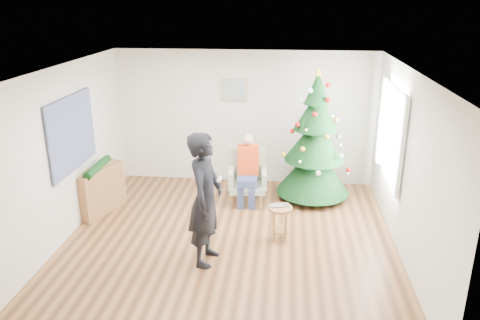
# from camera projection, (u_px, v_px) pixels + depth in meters

# --- Properties ---
(floor) EXTENTS (5.00, 5.00, 0.00)m
(floor) POSITION_uv_depth(u_px,v_px,m) (230.00, 240.00, 7.17)
(floor) COLOR brown
(floor) RESTS_ON ground
(ceiling) EXTENTS (5.00, 5.00, 0.00)m
(ceiling) POSITION_uv_depth(u_px,v_px,m) (228.00, 70.00, 6.30)
(ceiling) COLOR white
(ceiling) RESTS_ON wall_back
(wall_back) EXTENTS (5.00, 0.00, 5.00)m
(wall_back) POSITION_uv_depth(u_px,v_px,m) (245.00, 118.00, 9.08)
(wall_back) COLOR silver
(wall_back) RESTS_ON floor
(wall_front) EXTENTS (5.00, 0.00, 5.00)m
(wall_front) POSITION_uv_depth(u_px,v_px,m) (196.00, 248.00, 4.39)
(wall_front) COLOR silver
(wall_front) RESTS_ON floor
(wall_left) EXTENTS (0.00, 5.00, 5.00)m
(wall_left) POSITION_uv_depth(u_px,v_px,m) (63.00, 155.00, 6.98)
(wall_left) COLOR silver
(wall_left) RESTS_ON floor
(wall_right) EXTENTS (0.00, 5.00, 5.00)m
(wall_right) POSITION_uv_depth(u_px,v_px,m) (407.00, 167.00, 6.50)
(wall_right) COLOR silver
(wall_right) RESTS_ON floor
(window_panel) EXTENTS (0.04, 1.30, 1.40)m
(window_panel) POSITION_uv_depth(u_px,v_px,m) (392.00, 133.00, 7.37)
(window_panel) COLOR white
(window_panel) RESTS_ON wall_right
(curtains) EXTENTS (0.05, 1.75, 1.50)m
(curtains) POSITION_uv_depth(u_px,v_px,m) (390.00, 133.00, 7.37)
(curtains) COLOR white
(curtains) RESTS_ON wall_right
(christmas_tree) EXTENTS (1.33, 1.33, 2.41)m
(christmas_tree) POSITION_uv_depth(u_px,v_px,m) (315.00, 142.00, 8.33)
(christmas_tree) COLOR #3F2816
(christmas_tree) RESTS_ON floor
(stool) EXTENTS (0.36, 0.36, 0.54)m
(stool) POSITION_uv_depth(u_px,v_px,m) (280.00, 223.00, 7.10)
(stool) COLOR brown
(stool) RESTS_ON floor
(laptop) EXTENTS (0.35, 0.28, 0.02)m
(laptop) POSITION_uv_depth(u_px,v_px,m) (280.00, 207.00, 7.01)
(laptop) COLOR silver
(laptop) RESTS_ON stool
(armchair) EXTENTS (0.71, 0.66, 0.95)m
(armchair) POSITION_uv_depth(u_px,v_px,m) (248.00, 183.00, 8.43)
(armchair) COLOR gray
(armchair) RESTS_ON floor
(seated_person) EXTENTS (0.39, 0.55, 1.25)m
(seated_person) POSITION_uv_depth(u_px,v_px,m) (248.00, 169.00, 8.29)
(seated_person) COLOR navy
(seated_person) RESTS_ON armchair
(standing_man) EXTENTS (0.53, 0.74, 1.88)m
(standing_man) POSITION_uv_depth(u_px,v_px,m) (205.00, 199.00, 6.32)
(standing_man) COLOR black
(standing_man) RESTS_ON floor
(game_controller) EXTENTS (0.05, 0.13, 0.04)m
(game_controller) POSITION_uv_depth(u_px,v_px,m) (220.00, 179.00, 6.17)
(game_controller) COLOR white
(game_controller) RESTS_ON standing_man
(console) EXTENTS (0.60, 1.04, 0.80)m
(console) POSITION_uv_depth(u_px,v_px,m) (100.00, 190.00, 8.00)
(console) COLOR brown
(console) RESTS_ON floor
(garland) EXTENTS (0.14, 0.90, 0.14)m
(garland) POSITION_uv_depth(u_px,v_px,m) (98.00, 167.00, 7.86)
(garland) COLOR black
(garland) RESTS_ON console
(tapestry) EXTENTS (0.03, 1.50, 1.15)m
(tapestry) POSITION_uv_depth(u_px,v_px,m) (72.00, 133.00, 7.17)
(tapestry) COLOR black
(tapestry) RESTS_ON wall_left
(framed_picture) EXTENTS (0.52, 0.05, 0.42)m
(framed_picture) POSITION_uv_depth(u_px,v_px,m) (234.00, 90.00, 8.88)
(framed_picture) COLOR tan
(framed_picture) RESTS_ON wall_back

